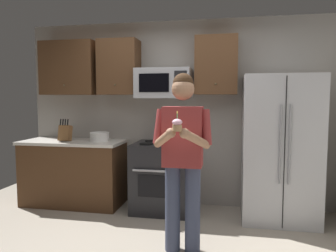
# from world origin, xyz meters

# --- Properties ---
(wall_back) EXTENTS (4.40, 0.10, 2.60)m
(wall_back) POSITION_xyz_m (0.00, 1.75, 1.30)
(wall_back) COLOR gray
(wall_back) RESTS_ON ground
(oven_range) EXTENTS (0.76, 0.70, 0.93)m
(oven_range) POSITION_xyz_m (-0.15, 1.36, 0.46)
(oven_range) COLOR black
(oven_range) RESTS_ON ground
(microwave) EXTENTS (0.74, 0.41, 0.40)m
(microwave) POSITION_xyz_m (-0.15, 1.48, 1.72)
(microwave) COLOR #9EA0A5
(refrigerator) EXTENTS (0.90, 0.75, 1.80)m
(refrigerator) POSITION_xyz_m (1.35, 1.32, 0.90)
(refrigerator) COLOR #B7BABF
(refrigerator) RESTS_ON ground
(cabinet_row_upper) EXTENTS (2.78, 0.36, 0.76)m
(cabinet_row_upper) POSITION_xyz_m (-0.72, 1.53, 1.95)
(cabinet_row_upper) COLOR #4C301C
(counter_left) EXTENTS (1.44, 0.66, 0.92)m
(counter_left) POSITION_xyz_m (-1.45, 1.38, 0.46)
(counter_left) COLOR #4C301C
(counter_left) RESTS_ON ground
(knife_block) EXTENTS (0.16, 0.15, 0.32)m
(knife_block) POSITION_xyz_m (-1.54, 1.33, 1.03)
(knife_block) COLOR brown
(knife_block) RESTS_ON counter_left
(bowl_large_white) EXTENTS (0.27, 0.27, 0.13)m
(bowl_large_white) POSITION_xyz_m (-1.05, 1.39, 0.99)
(bowl_large_white) COLOR white
(bowl_large_white) RESTS_ON counter_left
(person) EXTENTS (0.60, 0.48, 1.76)m
(person) POSITION_xyz_m (0.29, 0.24, 1.00)
(person) COLOR #383F59
(person) RESTS_ON ground
(cupcake) EXTENTS (0.09, 0.09, 0.17)m
(cupcake) POSITION_xyz_m (0.29, -0.09, 1.29)
(cupcake) COLOR #A87F56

